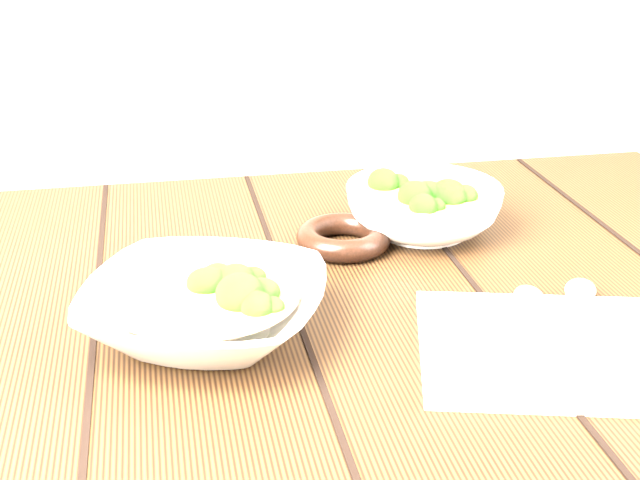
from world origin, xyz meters
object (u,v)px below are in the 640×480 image
soup_bowl_back (423,208)px  napkin (552,349)px  table (310,392)px  trivet (344,237)px  soup_bowl_front (205,307)px

soup_bowl_back → napkin: soup_bowl_back is taller
table → trivet: size_ratio=10.68×
table → napkin: bearing=-39.5°
soup_bowl_back → soup_bowl_front: bearing=-143.3°
soup_bowl_back → trivet: size_ratio=1.92×
soup_bowl_front → napkin: bearing=-17.6°
table → napkin: 0.29m
trivet → soup_bowl_back: bearing=15.4°
soup_bowl_front → soup_bowl_back: (0.28, 0.21, 0.00)m
soup_bowl_back → trivet: 0.11m
table → soup_bowl_front: size_ratio=4.08×
table → soup_bowl_front: (-0.11, -0.06, 0.15)m
trivet → napkin: bearing=-64.1°
napkin → soup_bowl_front: bearing=177.2°
trivet → napkin: 0.31m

